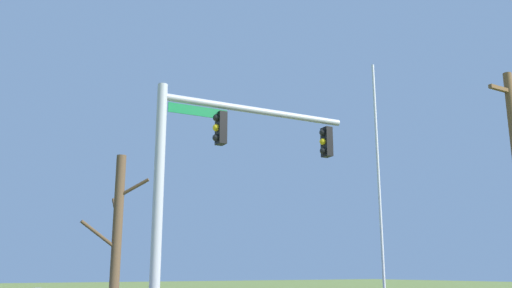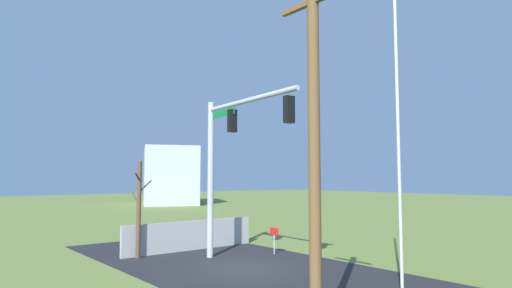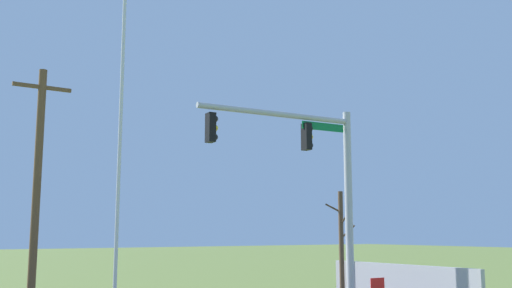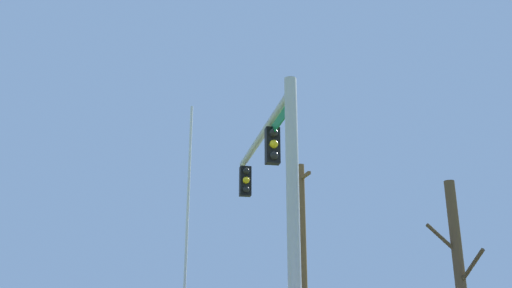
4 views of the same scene
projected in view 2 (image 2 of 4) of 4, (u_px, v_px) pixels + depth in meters
The scene contains 9 objects.
ground_plane at pixel (246, 268), 16.71m from camera, with size 160.00×160.00×0.00m, color olive.
sidewalk_corner at pixel (198, 254), 19.76m from camera, with size 6.00×6.00×0.01m, color #B7B5AD.
retaining_fence at pixel (191, 236), 20.93m from camera, with size 0.20×7.08×1.42m, color #A8A8AD.
signal_mast at pixel (229, 148), 18.14m from camera, with size 6.13×0.69×6.99m.
flagpole at pixel (398, 135), 13.05m from camera, with size 0.10×0.10×9.73m, color silver.
utility_pole at pixel (314, 148), 9.12m from camera, with size 1.90×0.26×8.02m.
bare_tree at pixel (139, 208), 18.96m from camera, with size 1.27×1.02×4.29m.
open_sign at pixel (274, 235), 19.75m from camera, with size 0.56×0.04×1.22m.
distant_building at pixel (170, 176), 57.63m from camera, with size 9.83×6.81×7.62m, color silver.
Camera 2 is at (-13.42, 10.51, 3.55)m, focal length 29.93 mm.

